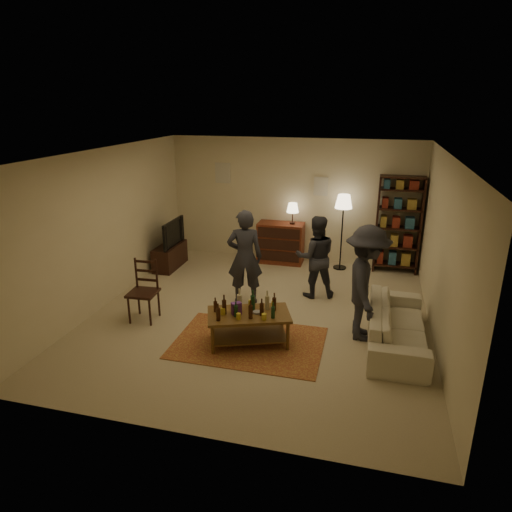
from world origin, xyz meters
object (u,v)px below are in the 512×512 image
(dresser, at_px, (281,242))
(person_left, at_px, (245,257))
(tv_stand, at_px, (170,250))
(sofa, at_px, (397,325))
(person_by_sofa, at_px, (366,284))
(bookshelf, at_px, (398,224))
(person_right, at_px, (316,257))
(coffee_table, at_px, (248,317))
(dining_chair, at_px, (144,288))
(floor_lamp, at_px, (343,207))

(dresser, xyz_separation_m, person_left, (-0.20, -2.23, 0.37))
(dresser, relative_size, person_left, 0.80)
(tv_stand, xyz_separation_m, sofa, (4.64, -2.20, -0.08))
(tv_stand, bearing_deg, person_by_sofa, -26.91)
(bookshelf, bearing_deg, tv_stand, -168.20)
(sofa, bearing_deg, bookshelf, -0.82)
(bookshelf, distance_m, person_right, 2.27)
(coffee_table, height_order, bookshelf, bookshelf)
(dining_chair, bearing_deg, person_by_sofa, 0.92)
(dining_chair, relative_size, floor_lamp, 0.64)
(person_left, bearing_deg, sofa, 146.56)
(floor_lamp, bearing_deg, tv_stand, -166.61)
(tv_stand, height_order, person_by_sofa, person_by_sofa)
(coffee_table, xyz_separation_m, dresser, (-0.25, 3.64, 0.05))
(coffee_table, distance_m, tv_stand, 3.71)
(bookshelf, relative_size, sofa, 0.97)
(sofa, distance_m, person_right, 2.09)
(coffee_table, relative_size, bookshelf, 0.67)
(person_by_sofa, bearing_deg, dresser, 26.87)
(dresser, bearing_deg, tv_stand, -157.93)
(coffee_table, bearing_deg, person_by_sofa, 20.87)
(dresser, bearing_deg, person_by_sofa, -57.90)
(bookshelf, bearing_deg, coffee_table, -120.50)
(dresser, distance_m, sofa, 3.93)
(dining_chair, bearing_deg, bookshelf, 36.30)
(sofa, bearing_deg, person_right, 44.04)
(dresser, height_order, floor_lamp, floor_lamp)
(floor_lamp, distance_m, person_right, 1.73)
(floor_lamp, bearing_deg, dining_chair, -132.46)
(tv_stand, bearing_deg, coffee_table, -47.42)
(bookshelf, height_order, person_left, bookshelf)
(tv_stand, relative_size, person_right, 0.69)
(dining_chair, bearing_deg, coffee_table, -14.54)
(sofa, bearing_deg, tv_stand, 64.66)
(coffee_table, relative_size, dresser, 0.99)
(person_left, bearing_deg, bookshelf, -153.47)
(dining_chair, xyz_separation_m, person_left, (1.42, 1.04, 0.31))
(floor_lamp, bearing_deg, sofa, -70.58)
(sofa, bearing_deg, dresser, 37.54)
(tv_stand, distance_m, dresser, 2.43)
(dresser, bearing_deg, floor_lamp, -2.76)
(person_by_sofa, bearing_deg, bookshelf, -15.26)
(dresser, xyz_separation_m, person_by_sofa, (1.89, -3.02, 0.41))
(dresser, bearing_deg, bookshelf, 1.57)
(coffee_table, height_order, person_left, person_left)
(person_by_sofa, bearing_deg, person_left, 64.01)
(tv_stand, xyz_separation_m, bookshelf, (4.69, 0.98, 0.65))
(sofa, xyz_separation_m, person_left, (-2.59, 0.89, 0.54))
(coffee_table, bearing_deg, bookshelf, 59.50)
(bookshelf, bearing_deg, person_by_sofa, -100.04)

